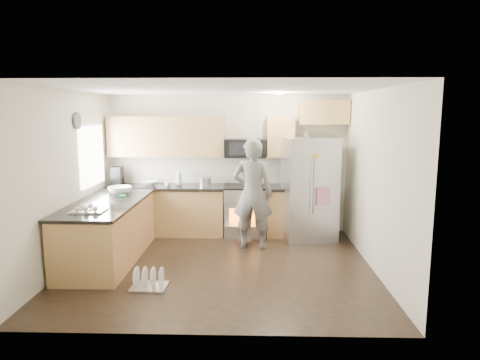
{
  "coord_description": "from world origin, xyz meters",
  "views": [
    {
      "loc": [
        0.48,
        -6.11,
        2.28
      ],
      "look_at": [
        0.29,
        0.5,
        1.23
      ],
      "focal_mm": 32.0,
      "sensor_mm": 36.0,
      "label": 1
    }
  ],
  "objects_px": {
    "stove_range": "(245,199)",
    "person": "(253,194)",
    "dish_rack": "(149,282)",
    "refrigerator": "(309,189)"
  },
  "relations": [
    {
      "from": "stove_range",
      "to": "person",
      "type": "xyz_separation_m",
      "value": [
        0.14,
        -0.78,
        0.25
      ]
    },
    {
      "from": "refrigerator",
      "to": "person",
      "type": "distance_m",
      "value": 1.15
    },
    {
      "from": "refrigerator",
      "to": "dish_rack",
      "type": "height_order",
      "value": "refrigerator"
    },
    {
      "from": "person",
      "to": "dish_rack",
      "type": "relative_size",
      "value": 3.92
    },
    {
      "from": "stove_range",
      "to": "person",
      "type": "height_order",
      "value": "person"
    },
    {
      "from": "stove_range",
      "to": "refrigerator",
      "type": "distance_m",
      "value": 1.2
    },
    {
      "from": "refrigerator",
      "to": "person",
      "type": "bearing_deg",
      "value": -161.98
    },
    {
      "from": "stove_range",
      "to": "refrigerator",
      "type": "height_order",
      "value": "refrigerator"
    },
    {
      "from": "refrigerator",
      "to": "dish_rack",
      "type": "bearing_deg",
      "value": -146.12
    },
    {
      "from": "dish_rack",
      "to": "person",
      "type": "bearing_deg",
      "value": 52.07
    }
  ]
}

